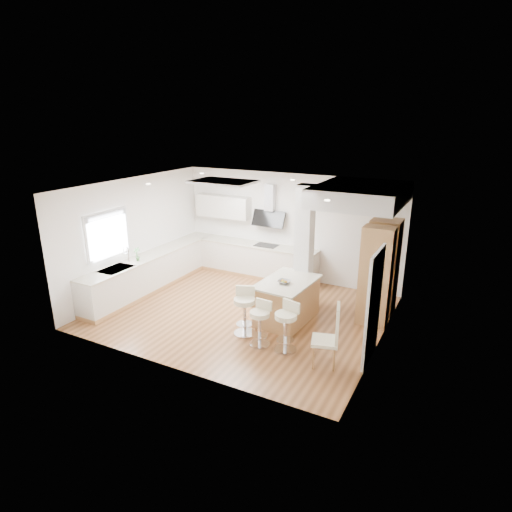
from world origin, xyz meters
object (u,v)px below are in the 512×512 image
Objects in this scene: bar_stool_c at (286,324)px; bar_stool_b at (260,321)px; bar_stool_a at (245,308)px; dining_chair at (331,334)px; peninsula at (287,300)px.

bar_stool_b is at bearing -160.42° from bar_stool_c.
bar_stool_a is 0.85× the size of dining_chair.
bar_stool_a is 0.53m from bar_stool_b.
bar_stool_c is (0.52, 0.05, 0.04)m from bar_stool_b.
bar_stool_b is at bearing -87.37° from peninsula.
dining_chair is at bearing 2.12° from bar_stool_b.
bar_stool_a is at bearing 158.51° from bar_stool_b.
dining_chair is at bearing -31.62° from bar_stool_a.
bar_stool_b is at bearing -48.87° from bar_stool_a.
bar_stool_c is at bearing -33.03° from bar_stool_a.
dining_chair is at bearing -38.51° from peninsula.
peninsula is 1.33× the size of dining_chair.
bar_stool_c is (0.99, -0.19, -0.01)m from bar_stool_a.
bar_stool_c is at bearing 155.43° from dining_chair.
dining_chair is (0.89, -0.13, 0.08)m from bar_stool_c.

